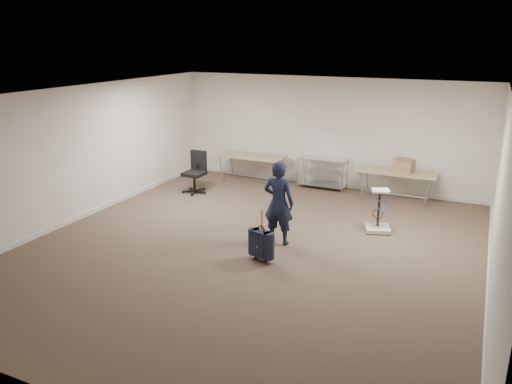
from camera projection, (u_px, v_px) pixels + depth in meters
The scene contains 10 objects.
ground at pixel (252, 247), 9.26m from camera, with size 9.00×9.00×0.00m, color #4D3D2F.
room_shell at pixel (280, 221), 10.44m from camera, with size 8.00×9.00×9.00m.
folding_table_left at pixel (251, 157), 13.24m from camera, with size 1.80×0.75×0.73m.
folding_table_right at pixel (397, 173), 11.71m from camera, with size 1.80×0.75×0.73m.
wire_shelf at pixel (322, 172), 12.76m from camera, with size 1.22×0.47×0.80m.
person at pixel (279, 203), 9.24m from camera, with size 0.58×0.38×1.60m, color black.
suitcase at pixel (261, 244), 8.62m from camera, with size 0.38×0.28×0.94m.
office_chair at pixel (195, 180), 12.46m from camera, with size 0.63×0.63×1.04m.
equipment_cart at pixel (378, 220), 9.98m from camera, with size 0.60×0.60×0.87m.
cardboard_box at pixel (404, 166), 11.51m from camera, with size 0.43×0.32×0.32m, color #9E7349.
Camera 1 is at (3.68, -7.70, 3.74)m, focal length 35.00 mm.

